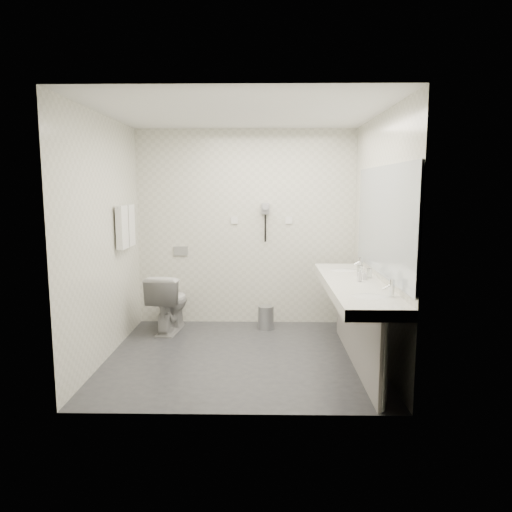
{
  "coord_description": "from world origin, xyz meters",
  "views": [
    {
      "loc": [
        0.24,
        -4.81,
        1.77
      ],
      "look_at": [
        0.15,
        0.15,
        1.05
      ],
      "focal_mm": 33.34,
      "sensor_mm": 36.0,
      "label": 1
    }
  ],
  "objects": [
    {
      "name": "switch_plate_a",
      "position": [
        -0.15,
        1.29,
        1.35
      ],
      "size": [
        0.09,
        0.02,
        0.09
      ],
      "primitive_type": "cube",
      "color": "white",
      "rests_on": "wall_back"
    },
    {
      "name": "wall_front",
      "position": [
        0.0,
        -1.3,
        1.25
      ],
      "size": [
        2.8,
        0.0,
        2.8
      ],
      "primitive_type": "plane",
      "rotation": [
        -1.57,
        0.0,
        0.0
      ],
      "color": "silver",
      "rests_on": "floor"
    },
    {
      "name": "pedal_bin",
      "position": [
        0.26,
        0.98,
        0.14
      ],
      "size": [
        0.25,
        0.25,
        0.28
      ],
      "primitive_type": "cylinder",
      "rotation": [
        0.0,
        0.0,
        -0.28
      ],
      "color": "#B2B5BA",
      "rests_on": "floor"
    },
    {
      "name": "faucet_far",
      "position": [
        1.32,
        0.45,
        0.92
      ],
      "size": [
        0.04,
        0.04,
        0.15
      ],
      "primitive_type": "cylinder",
      "color": "silver",
      "rests_on": "vanity_counter"
    },
    {
      "name": "vanity_post_near",
      "position": [
        1.18,
        -1.24,
        0.38
      ],
      "size": [
        0.06,
        0.06,
        0.75
      ],
      "primitive_type": "cylinder",
      "color": "silver",
      "rests_on": "floor"
    },
    {
      "name": "glass_right",
      "position": [
        1.24,
        0.11,
        0.91
      ],
      "size": [
        0.07,
        0.07,
        0.11
      ],
      "primitive_type": "cylinder",
      "rotation": [
        0.0,
        0.0,
        -0.18
      ],
      "color": "silver",
      "rests_on": "vanity_counter"
    },
    {
      "name": "dryer_barrel",
      "position": [
        0.25,
        1.2,
        1.53
      ],
      "size": [
        0.08,
        0.14,
        0.08
      ],
      "primitive_type": "cylinder",
      "rotation": [
        1.57,
        0.0,
        0.0
      ],
      "color": "#9A9A9F",
      "rests_on": "dryer_cradle"
    },
    {
      "name": "vanity_counter",
      "position": [
        1.12,
        -0.2,
        0.8
      ],
      "size": [
        0.55,
        2.2,
        0.1
      ],
      "primitive_type": "cube",
      "color": "white",
      "rests_on": "floor"
    },
    {
      "name": "toilet",
      "position": [
        -0.94,
        0.88,
        0.36
      ],
      "size": [
        0.49,
        0.76,
        0.72
      ],
      "primitive_type": "imported",
      "rotation": [
        0.0,
        0.0,
        3.02
      ],
      "color": "white",
      "rests_on": "floor"
    },
    {
      "name": "wall_back",
      "position": [
        0.0,
        1.3,
        1.25
      ],
      "size": [
        2.8,
        0.0,
        2.8
      ],
      "primitive_type": "plane",
      "rotation": [
        1.57,
        0.0,
        0.0
      ],
      "color": "silver",
      "rests_on": "floor"
    },
    {
      "name": "towel_far",
      "position": [
        -1.34,
        0.69,
        1.33
      ],
      "size": [
        0.07,
        0.24,
        0.48
      ],
      "primitive_type": "cube",
      "color": "white",
      "rests_on": "towel_rail"
    },
    {
      "name": "flush_plate",
      "position": [
        -0.85,
        1.29,
        0.95
      ],
      "size": [
        0.18,
        0.02,
        0.12
      ],
      "primitive_type": "cube",
      "color": "#B2B5BA",
      "rests_on": "wall_back"
    },
    {
      "name": "soap_bottle_a",
      "position": [
        1.24,
        -0.11,
        0.9
      ],
      "size": [
        0.05,
        0.05,
        0.1
      ],
      "primitive_type": "imported",
      "rotation": [
        0.0,
        0.0,
        0.13
      ],
      "color": "silver",
      "rests_on": "vanity_counter"
    },
    {
      "name": "towel_rail",
      "position": [
        -1.35,
        0.55,
        1.55
      ],
      "size": [
        0.02,
        0.62,
        0.02
      ],
      "primitive_type": "cylinder",
      "rotation": [
        1.57,
        0.0,
        0.0
      ],
      "color": "silver",
      "rests_on": "wall_left"
    },
    {
      "name": "glass_left",
      "position": [
        1.31,
        -0.02,
        0.9
      ],
      "size": [
        0.06,
        0.06,
        0.1
      ],
      "primitive_type": "cylinder",
      "rotation": [
        0.0,
        0.0,
        -0.06
      ],
      "color": "silver",
      "rests_on": "vanity_counter"
    },
    {
      "name": "switch_plate_b",
      "position": [
        0.55,
        1.29,
        1.35
      ],
      "size": [
        0.09,
        0.02,
        0.09
      ],
      "primitive_type": "cube",
      "color": "white",
      "rests_on": "wall_back"
    },
    {
      "name": "dryer_cradle",
      "position": [
        0.25,
        1.27,
        1.5
      ],
      "size": [
        0.1,
        0.04,
        0.14
      ],
      "primitive_type": "cube",
      "color": "#9A9A9F",
      "rests_on": "wall_back"
    },
    {
      "name": "wall_left",
      "position": [
        -1.4,
        0.0,
        1.25
      ],
      "size": [
        0.0,
        2.6,
        2.6
      ],
      "primitive_type": "plane",
      "rotation": [
        1.57,
        0.0,
        1.57
      ],
      "color": "silver",
      "rests_on": "floor"
    },
    {
      "name": "basin_near",
      "position": [
        1.12,
        -0.85,
        0.83
      ],
      "size": [
        0.4,
        0.31,
        0.05
      ],
      "primitive_type": "ellipsoid",
      "color": "white",
      "rests_on": "vanity_counter"
    },
    {
      "name": "dryer_cord",
      "position": [
        0.25,
        1.26,
        1.25
      ],
      "size": [
        0.02,
        0.02,
        0.35
      ],
      "primitive_type": "cylinder",
      "color": "black",
      "rests_on": "dryer_cradle"
    },
    {
      "name": "vanity_panel",
      "position": [
        1.15,
        -0.2,
        0.38
      ],
      "size": [
        0.03,
        2.15,
        0.75
      ],
      "primitive_type": "cube",
      "color": "gray",
      "rests_on": "floor"
    },
    {
      "name": "basin_far",
      "position": [
        1.12,
        0.45,
        0.83
      ],
      "size": [
        0.4,
        0.31,
        0.05
      ],
      "primitive_type": "ellipsoid",
      "color": "white",
      "rests_on": "vanity_counter"
    },
    {
      "name": "bin_lid",
      "position": [
        0.26,
        0.98,
        0.29
      ],
      "size": [
        0.2,
        0.2,
        0.02
      ],
      "primitive_type": "cylinder",
      "color": "#B2B5BA",
      "rests_on": "pedal_bin"
    },
    {
      "name": "ceiling",
      "position": [
        0.0,
        0.0,
        2.5
      ],
      "size": [
        2.8,
        2.8,
        0.0
      ],
      "primitive_type": "plane",
      "rotation": [
        3.14,
        0.0,
        0.0
      ],
      "color": "white",
      "rests_on": "wall_back"
    },
    {
      "name": "soap_bottle_c",
      "position": [
        1.18,
        -0.21,
        0.91
      ],
      "size": [
        0.05,
        0.05,
        0.13
      ],
      "primitive_type": "imported",
      "rotation": [
        0.0,
        0.0,
        -0.01
      ],
      "color": "silver",
      "rests_on": "vanity_counter"
    },
    {
      "name": "wall_right",
      "position": [
        1.4,
        0.0,
        1.25
      ],
      "size": [
        0.0,
        2.6,
        2.6
      ],
      "primitive_type": "plane",
      "rotation": [
        1.57,
        0.0,
        -1.57
      ],
      "color": "silver",
      "rests_on": "floor"
    },
    {
      "name": "floor",
      "position": [
        0.0,
        0.0,
        0.0
      ],
      "size": [
        2.8,
        2.8,
        0.0
      ],
      "primitive_type": "plane",
      "color": "#2D2E32",
      "rests_on": "ground"
    },
    {
      "name": "faucet_near",
      "position": [
        1.32,
        -0.85,
        0.92
      ],
      "size": [
        0.04,
        0.04,
        0.15
      ],
      "primitive_type": "cylinder",
      "color": "silver",
      "rests_on": "vanity_counter"
    },
    {
      "name": "vanity_post_far",
      "position": [
        1.18,
        0.84,
        0.38
      ],
      "size": [
        0.06,
        0.06,
        0.75
      ],
      "primitive_type": "cylinder",
      "color": "silver",
      "rests_on": "floor"
    },
    {
      "name": "mirror",
      "position": [
        1.39,
        -0.2,
        1.45
      ],
      "size": [
        0.02,
        2.2,
        1.05
      ],
      "primitive_type": "cube",
      "color": "#B2BCC6",
      "rests_on": "wall_right"
    },
    {
      "name": "towel_near",
      "position": [
        -1.34,
        0.41,
        1.33
      ],
      "size": [
        0.07,
        0.24,
        0.48
      ],
      "primitive_type": "cube",
      "color": "white",
      "rests_on": "towel_rail"
    }
  ]
}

